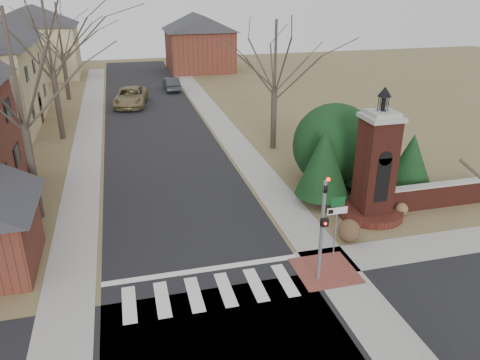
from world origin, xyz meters
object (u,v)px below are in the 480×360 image
object	(u,v)px
brick_gate_monument	(375,175)
distant_car	(171,84)
traffic_signal_pole	(323,221)
sign_post	(337,215)
pickup_truck	(131,97)

from	to	relation	value
brick_gate_monument	distant_car	bearing A→B (deg)	100.98
traffic_signal_pole	brick_gate_monument	bearing A→B (deg)	43.24
sign_post	brick_gate_monument	size ratio (longest dim) A/B	0.42
sign_post	pickup_truck	distance (m)	29.79
traffic_signal_pole	pickup_truck	distance (m)	30.92
traffic_signal_pole	pickup_truck	xyz separation A→B (m)	(-5.90, 30.30, -1.76)
traffic_signal_pole	distant_car	distance (m)	36.05
pickup_truck	sign_post	bearing A→B (deg)	-66.28
sign_post	pickup_truck	size ratio (longest dim) A/B	0.46
sign_post	brick_gate_monument	world-z (taller)	brick_gate_monument
traffic_signal_pole	sign_post	size ratio (longest dim) A/B	1.64
sign_post	distant_car	bearing A→B (deg)	94.49
pickup_truck	distant_car	distance (m)	7.23
sign_post	distant_car	distance (m)	34.69
traffic_signal_pole	brick_gate_monument	xyz separation A→B (m)	(4.70, 4.42, -0.42)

